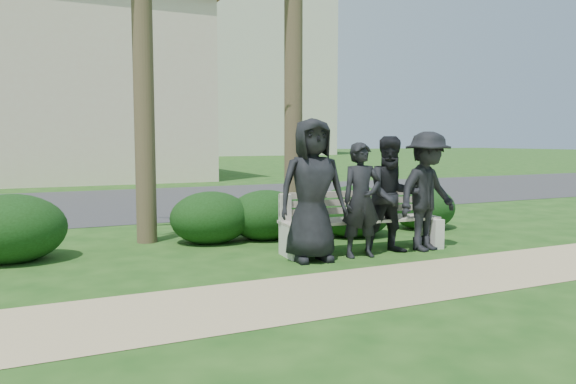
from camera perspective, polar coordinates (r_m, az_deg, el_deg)
name	(u,v)px	position (r m, az deg, el deg)	size (l,w,h in m)	color
ground	(326,254)	(8.16, 3.90, -6.28)	(160.00, 160.00, 0.00)	#194213
footpath	(402,282)	(6.69, 11.52, -8.98)	(30.00, 1.60, 0.01)	tan
asphalt_street	(183,200)	(15.57, -10.60, -0.81)	(160.00, 8.00, 0.01)	#2D2D30
stucco_bldg_right	(97,91)	(25.23, -18.85, 9.66)	(8.40, 8.40, 7.30)	beige
hotel_tower	(196,33)	(65.58, -9.35, 15.61)	(26.00, 18.00, 37.30)	beige
park_bench	(362,225)	(8.35, 7.51, -3.35)	(2.49, 0.76, 0.86)	#A79B8C
man_a	(312,190)	(7.56, 2.46, 0.20)	(0.94, 0.61, 1.93)	black
man_b	(361,200)	(7.87, 7.47, -0.83)	(0.59, 0.38, 1.61)	black
man_c	(392,195)	(8.22, 10.53, -0.31)	(0.82, 0.64, 1.69)	black
man_d	(427,191)	(8.52, 13.97, 0.05)	(1.14, 0.65, 1.76)	black
hedge_a	(10,227)	(8.44, -26.37, -3.18)	(1.45, 1.20, 0.95)	black
hedge_b	(211,216)	(9.05, -7.88, -2.45)	(1.30, 1.08, 0.85)	black
hedge_c	(266,214)	(9.30, -2.25, -2.21)	(1.29, 1.07, 0.84)	black
hedge_d	(283,213)	(9.62, -0.56, -2.17)	(1.18, 0.98, 0.77)	black
hedge_e	(354,210)	(9.64, 6.73, -1.81)	(1.37, 1.13, 0.90)	black
hedge_f	(424,207)	(10.68, 13.60, -1.47)	(1.24, 1.02, 0.81)	black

